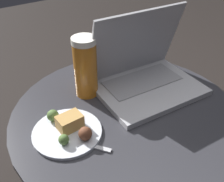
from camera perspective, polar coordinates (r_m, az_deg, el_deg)
table at (r=0.89m, az=2.88°, el=-11.91°), size 0.68×0.68×0.57m
laptop at (r=0.87m, az=6.98°, el=3.86°), size 0.35×0.27×0.25m
beer_glass at (r=0.81m, az=-5.80°, el=5.19°), size 0.07×0.07×0.19m
snack_plate at (r=0.72m, az=-9.53°, el=-8.17°), size 0.19×0.19×0.05m
fork at (r=0.70m, az=-9.25°, el=-10.50°), size 0.13×0.17×0.00m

